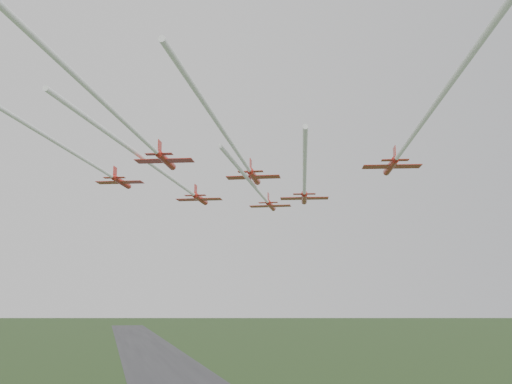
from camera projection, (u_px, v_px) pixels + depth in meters
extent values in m
cube|color=#353638|center=(161.00, 364.00, 283.84)|extent=(38.00, 900.00, 0.04)
cylinder|color=red|center=(271.00, 206.00, 123.61)|extent=(4.46, 8.24, 1.10)
cone|color=red|center=(274.00, 209.00, 128.62)|extent=(1.74, 2.10, 1.10)
cone|color=red|center=(268.00, 202.00, 118.89)|extent=(1.40, 1.51, 1.00)
ellipsoid|color=black|center=(272.00, 205.00, 125.63)|extent=(0.77, 1.04, 0.32)
cube|color=red|center=(270.00, 206.00, 122.79)|extent=(9.13, 5.96, 0.10)
cube|color=red|center=(268.00, 203.00, 119.82)|extent=(4.16, 2.73, 0.08)
cube|color=red|center=(268.00, 198.00, 120.22)|extent=(0.82, 1.69, 2.01)
cylinder|color=silver|center=(249.00, 180.00, 96.96)|extent=(18.43, 40.57, 0.60)
cylinder|color=red|center=(200.00, 199.00, 112.33)|extent=(4.36, 8.32, 1.11)
cone|color=red|center=(206.00, 203.00, 117.38)|extent=(1.73, 2.10, 1.11)
cone|color=red|center=(194.00, 194.00, 107.58)|extent=(1.40, 1.51, 1.01)
ellipsoid|color=black|center=(203.00, 199.00, 114.37)|extent=(0.76, 1.05, 0.32)
cube|color=red|center=(199.00, 200.00, 111.50)|extent=(9.19, 5.87, 0.10)
cube|color=red|center=(195.00, 195.00, 108.51)|extent=(4.18, 2.68, 0.08)
cube|color=red|center=(196.00, 190.00, 108.92)|extent=(0.80, 1.71, 2.02)
cylinder|color=silver|center=(144.00, 159.00, 80.20)|extent=(22.07, 51.08, 0.60)
cylinder|color=red|center=(304.00, 198.00, 110.42)|extent=(4.01, 8.76, 1.15)
cone|color=red|center=(304.00, 203.00, 115.69)|extent=(1.70, 2.15, 1.15)
cone|color=red|center=(304.00, 193.00, 105.47)|extent=(1.40, 1.53, 1.04)
ellipsoid|color=black|center=(304.00, 198.00, 112.55)|extent=(0.74, 1.08, 0.33)
cube|color=red|center=(304.00, 198.00, 109.56)|extent=(9.57, 5.59, 0.10)
cube|color=red|center=(304.00, 194.00, 106.44)|extent=(4.35, 2.56, 0.08)
cube|color=red|center=(304.00, 188.00, 106.86)|extent=(0.72, 1.81, 2.09)
cylinder|color=silver|center=(305.00, 167.00, 84.85)|extent=(14.08, 38.86, 0.63)
cylinder|color=red|center=(121.00, 182.00, 97.36)|extent=(3.56, 7.48, 0.98)
cone|color=red|center=(130.00, 187.00, 101.87)|extent=(1.48, 1.85, 0.98)
cone|color=red|center=(113.00, 177.00, 93.11)|extent=(1.21, 1.32, 0.90)
ellipsoid|color=black|center=(125.00, 182.00, 99.18)|extent=(0.65, 0.93, 0.29)
cube|color=red|center=(120.00, 182.00, 96.62)|extent=(8.20, 4.92, 0.09)
cube|color=red|center=(114.00, 178.00, 93.95)|extent=(3.73, 2.25, 0.07)
cube|color=red|center=(115.00, 172.00, 94.30)|extent=(0.64, 1.54, 1.79)
cylinder|color=silver|center=(37.00, 131.00, 67.72)|extent=(18.18, 47.97, 0.54)
cylinder|color=red|center=(254.00, 177.00, 98.00)|extent=(4.43, 8.59, 1.14)
cone|color=red|center=(258.00, 183.00, 103.21)|extent=(1.77, 2.16, 1.14)
cone|color=red|center=(250.00, 170.00, 93.10)|extent=(1.44, 1.55, 1.04)
ellipsoid|color=black|center=(256.00, 177.00, 100.10)|extent=(0.78, 1.08, 0.33)
cube|color=red|center=(253.00, 177.00, 97.15)|extent=(9.48, 5.99, 0.10)
cube|color=red|center=(251.00, 172.00, 94.06)|extent=(4.31, 2.74, 0.08)
cube|color=red|center=(251.00, 165.00, 94.48)|extent=(0.81, 1.77, 2.08)
cylinder|color=silver|center=(220.00, 126.00, 69.28)|extent=(18.86, 44.40, 0.62)
cylinder|color=red|center=(391.00, 166.00, 90.51)|extent=(3.83, 8.63, 1.13)
cone|color=red|center=(385.00, 173.00, 95.70)|extent=(1.66, 2.11, 1.13)
cone|color=red|center=(396.00, 159.00, 85.63)|extent=(1.36, 1.49, 1.03)
ellipsoid|color=black|center=(388.00, 167.00, 92.60)|extent=(0.72, 1.06, 0.33)
cube|color=red|center=(392.00, 167.00, 89.66)|extent=(9.41, 5.39, 0.10)
cube|color=red|center=(395.00, 160.00, 86.59)|extent=(4.28, 2.47, 0.08)
cube|color=red|center=(394.00, 153.00, 87.00)|extent=(0.68, 1.78, 2.05)
cylinder|color=silver|center=(447.00, 88.00, 57.08)|extent=(18.67, 54.37, 0.62)
cylinder|color=red|center=(166.00, 161.00, 78.11)|extent=(3.57, 7.48, 0.99)
cone|color=red|center=(174.00, 168.00, 82.62)|extent=(1.48, 1.85, 0.99)
cone|color=red|center=(157.00, 153.00, 73.86)|extent=(1.21, 1.32, 0.90)
ellipsoid|color=black|center=(169.00, 161.00, 79.93)|extent=(0.65, 0.93, 0.29)
cube|color=red|center=(165.00, 161.00, 77.37)|extent=(8.20, 4.93, 0.09)
cube|color=red|center=(159.00, 154.00, 74.69)|extent=(3.73, 2.25, 0.07)
cube|color=red|center=(160.00, 147.00, 75.05)|extent=(0.64, 1.54, 1.79)
cylinder|color=silver|center=(61.00, 62.00, 45.71)|extent=(20.18, 53.24, 0.54)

